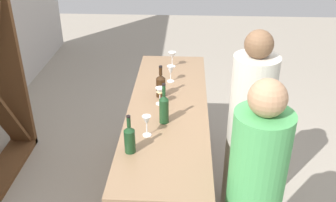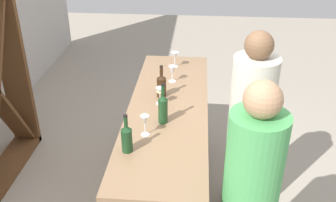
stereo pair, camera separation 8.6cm
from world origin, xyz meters
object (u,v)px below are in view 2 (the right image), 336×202
object	(u,v)px
wine_bottle_leftmost_olive_green	(127,138)
wine_glass_near_left	(175,56)
wine_glass_near_center	(172,71)
wine_glass_far_left	(145,121)
person_left_guest	(248,136)
wine_bottle_center_amber_brown	(161,85)
wine_glass_near_right	(160,92)
wine_bottle_second_left_olive_green	(163,108)

from	to	relation	value
wine_bottle_leftmost_olive_green	wine_glass_near_left	size ratio (longest dim) A/B	1.81
wine_glass_near_center	wine_glass_far_left	size ratio (longest dim) A/B	0.97
wine_glass_near_center	person_left_guest	size ratio (longest dim) A/B	0.09
wine_glass_near_left	wine_glass_near_center	world-z (taller)	same
wine_bottle_center_amber_brown	wine_glass_near_center	size ratio (longest dim) A/B	1.82
wine_glass_near_right	wine_glass_near_center	bearing A→B (deg)	-8.58
wine_bottle_leftmost_olive_green	wine_glass_near_right	bearing A→B (deg)	-12.79
wine_bottle_second_left_olive_green	wine_glass_near_right	size ratio (longest dim) A/B	2.18
wine_bottle_leftmost_olive_green	wine_glass_near_center	xyz separation A→B (m)	(1.08, -0.21, -0.00)
wine_bottle_center_amber_brown	wine_glass_near_center	bearing A→B (deg)	-12.52
wine_bottle_leftmost_olive_green	wine_bottle_center_amber_brown	xyz separation A→B (m)	(0.79, -0.15, 0.00)
wine_glass_far_left	wine_bottle_leftmost_olive_green	bearing A→B (deg)	155.34
wine_bottle_second_left_olive_green	wine_bottle_center_amber_brown	size ratio (longest dim) A/B	1.15
wine_glass_near_left	person_left_guest	size ratio (longest dim) A/B	0.09
wine_bottle_leftmost_olive_green	person_left_guest	distance (m)	1.08
wine_glass_far_left	person_left_guest	distance (m)	0.92
wine_bottle_leftmost_olive_green	wine_glass_near_center	distance (m)	1.11
wine_bottle_second_left_olive_green	wine_glass_near_left	distance (m)	1.04
wine_bottle_second_left_olive_green	wine_glass_far_left	bearing A→B (deg)	149.12
person_left_guest	wine_bottle_second_left_olive_green	bearing A→B (deg)	2.19
wine_glass_far_left	wine_bottle_center_amber_brown	bearing A→B (deg)	-5.56
wine_glass_near_center	person_left_guest	world-z (taller)	person_left_guest
wine_glass_near_center	wine_glass_far_left	world-z (taller)	wine_glass_far_left
wine_glass_near_center	person_left_guest	xyz separation A→B (m)	(-0.52, -0.65, -0.31)
wine_bottle_leftmost_olive_green	wine_glass_near_left	world-z (taller)	wine_bottle_leftmost_olive_green
wine_glass_near_right	person_left_guest	size ratio (longest dim) A/B	0.09
wine_bottle_leftmost_olive_green	wine_glass_near_left	distance (m)	1.44
wine_bottle_second_left_olive_green	wine_glass_far_left	size ratio (longest dim) A/B	2.03
wine_bottle_second_left_olive_green	wine_glass_near_left	bearing A→B (deg)	-1.16
wine_glass_near_right	wine_glass_far_left	world-z (taller)	wine_glass_far_left
wine_bottle_leftmost_olive_green	wine_glass_near_right	distance (m)	0.68
wine_bottle_leftmost_olive_green	wine_bottle_center_amber_brown	world-z (taller)	wine_bottle_center_amber_brown
wine_bottle_center_amber_brown	wine_glass_near_center	world-z (taller)	wine_bottle_center_amber_brown
wine_bottle_second_left_olive_green	person_left_guest	distance (m)	0.77
wine_bottle_second_left_olive_green	wine_glass_near_left	xyz separation A→B (m)	(1.04, -0.02, -0.01)
wine_bottle_leftmost_olive_green	wine_bottle_second_left_olive_green	xyz separation A→B (m)	(0.38, -0.20, 0.02)
wine_bottle_second_left_olive_green	wine_bottle_center_amber_brown	bearing A→B (deg)	7.10
wine_glass_near_right	wine_glass_far_left	bearing A→B (deg)	172.74
wine_glass_near_left	wine_glass_far_left	distance (m)	1.23
person_left_guest	wine_bottle_center_amber_brown	bearing A→B (deg)	-30.74
wine_glass_near_right	wine_glass_far_left	size ratio (longest dim) A/B	0.93
wine_bottle_leftmost_olive_green	person_left_guest	world-z (taller)	person_left_guest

